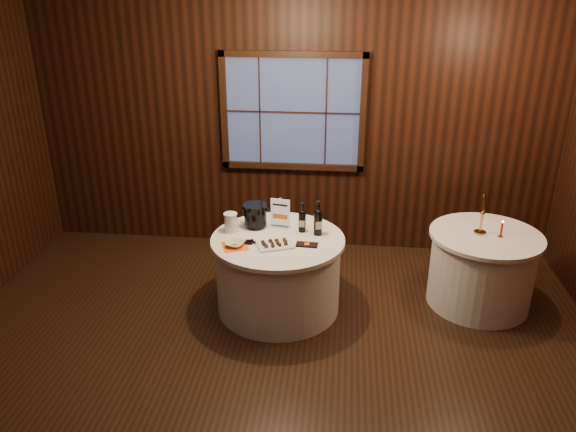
# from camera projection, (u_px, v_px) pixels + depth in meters

# --- Properties ---
(ground) EXTENTS (6.00, 6.00, 0.00)m
(ground) POSITION_uv_depth(u_px,v_px,m) (264.00, 371.00, 4.73)
(ground) COLOR black
(ground) RESTS_ON ground
(back_wall) EXTENTS (6.00, 0.10, 3.00)m
(back_wall) POSITION_uv_depth(u_px,v_px,m) (293.00, 121.00, 6.39)
(back_wall) COLOR black
(back_wall) RESTS_ON ground
(main_table) EXTENTS (1.28, 1.28, 0.77)m
(main_table) POSITION_uv_depth(u_px,v_px,m) (278.00, 273.00, 5.49)
(main_table) COLOR white
(main_table) RESTS_ON ground
(side_table) EXTENTS (1.08, 1.08, 0.77)m
(side_table) POSITION_uv_depth(u_px,v_px,m) (481.00, 269.00, 5.57)
(side_table) COLOR white
(side_table) RESTS_ON ground
(sign_stand) EXTENTS (0.19, 0.12, 0.31)m
(sign_stand) POSITION_uv_depth(u_px,v_px,m) (281.00, 217.00, 5.53)
(sign_stand) COLOR silver
(sign_stand) RESTS_ON main_table
(port_bottle_left) EXTENTS (0.07, 0.07, 0.30)m
(port_bottle_left) POSITION_uv_depth(u_px,v_px,m) (302.00, 219.00, 5.42)
(port_bottle_left) COLOR black
(port_bottle_left) RESTS_ON main_table
(port_bottle_right) EXTENTS (0.08, 0.09, 0.34)m
(port_bottle_right) POSITION_uv_depth(u_px,v_px,m) (318.00, 220.00, 5.35)
(port_bottle_right) COLOR black
(port_bottle_right) RESTS_ON main_table
(ice_bucket) EXTENTS (0.24, 0.24, 0.24)m
(ice_bucket) POSITION_uv_depth(u_px,v_px,m) (255.00, 215.00, 5.52)
(ice_bucket) COLOR black
(ice_bucket) RESTS_ON main_table
(chocolate_plate) EXTENTS (0.38, 0.32, 0.05)m
(chocolate_plate) POSITION_uv_depth(u_px,v_px,m) (275.00, 244.00, 5.17)
(chocolate_plate) COLOR silver
(chocolate_plate) RESTS_ON main_table
(chocolate_box) EXTENTS (0.21, 0.11, 0.02)m
(chocolate_box) POSITION_uv_depth(u_px,v_px,m) (307.00, 245.00, 5.19)
(chocolate_box) COLOR black
(chocolate_box) RESTS_ON main_table
(grape_bunch) EXTENTS (0.17, 0.08, 0.04)m
(grape_bunch) POSITION_uv_depth(u_px,v_px,m) (250.00, 242.00, 5.21)
(grape_bunch) COLOR black
(grape_bunch) RESTS_ON main_table
(glass_pitcher) EXTENTS (0.18, 0.13, 0.19)m
(glass_pitcher) POSITION_uv_depth(u_px,v_px,m) (231.00, 222.00, 5.44)
(glass_pitcher) COLOR white
(glass_pitcher) RESTS_ON main_table
(orange_napkin) EXTENTS (0.29, 0.29, 0.00)m
(orange_napkin) POSITION_uv_depth(u_px,v_px,m) (235.00, 246.00, 5.17)
(orange_napkin) COLOR orange
(orange_napkin) RESTS_ON main_table
(cracker_bowl) EXTENTS (0.20, 0.20, 0.04)m
(cracker_bowl) POSITION_uv_depth(u_px,v_px,m) (235.00, 244.00, 5.16)
(cracker_bowl) COLOR silver
(cracker_bowl) RESTS_ON orange_napkin
(brass_candlestick) EXTENTS (0.12, 0.12, 0.42)m
(brass_candlestick) POSITION_uv_depth(u_px,v_px,m) (482.00, 219.00, 5.37)
(brass_candlestick) COLOR #C08F3C
(brass_candlestick) RESTS_ON side_table
(red_candle) EXTENTS (0.05, 0.05, 0.17)m
(red_candle) POSITION_uv_depth(u_px,v_px,m) (501.00, 231.00, 5.32)
(red_candle) COLOR #C08F3C
(red_candle) RESTS_ON side_table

